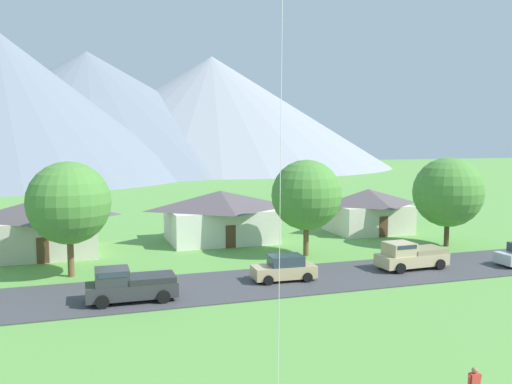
{
  "coord_description": "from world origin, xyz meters",
  "views": [
    {
      "loc": [
        -5.7,
        -1.87,
        9.64
      ],
      "look_at": [
        1.89,
        21.31,
        7.17
      ],
      "focal_mm": 38.44,
      "sensor_mm": 36.0,
      "label": 1
    }
  ],
  "objects_px": {
    "tree_near_left": "(306,195)",
    "parked_car_tan_west_end": "(284,269)",
    "tree_far_right": "(448,192)",
    "house_left_center": "(368,210)",
    "house_leftmost": "(220,215)",
    "pickup_truck_charcoal_west_side": "(129,285)",
    "pickup_truck_sand_east_side": "(410,255)",
    "house_rightmost": "(45,225)",
    "tree_right_of_center": "(69,203)"
  },
  "relations": [
    {
      "from": "house_left_center",
      "to": "tree_near_left",
      "type": "bearing_deg",
      "value": -141.31
    },
    {
      "from": "tree_right_of_center",
      "to": "parked_car_tan_west_end",
      "type": "height_order",
      "value": "tree_right_of_center"
    },
    {
      "from": "tree_near_left",
      "to": "pickup_truck_charcoal_west_side",
      "type": "distance_m",
      "value": 17.46
    },
    {
      "from": "tree_far_right",
      "to": "house_left_center",
      "type": "bearing_deg",
      "value": 109.07
    },
    {
      "from": "house_left_center",
      "to": "house_rightmost",
      "type": "bearing_deg",
      "value": -178.21
    },
    {
      "from": "house_left_center",
      "to": "pickup_truck_sand_east_side",
      "type": "distance_m",
      "value": 15.89
    },
    {
      "from": "tree_right_of_center",
      "to": "house_rightmost",
      "type": "bearing_deg",
      "value": 103.74
    },
    {
      "from": "house_rightmost",
      "to": "tree_right_of_center",
      "type": "relative_size",
      "value": 1.1
    },
    {
      "from": "tree_right_of_center",
      "to": "tree_far_right",
      "type": "bearing_deg",
      "value": 1.48
    },
    {
      "from": "house_left_center",
      "to": "tree_far_right",
      "type": "height_order",
      "value": "tree_far_right"
    },
    {
      "from": "tree_near_left",
      "to": "pickup_truck_charcoal_west_side",
      "type": "bearing_deg",
      "value": -150.42
    },
    {
      "from": "tree_right_of_center",
      "to": "tree_far_right",
      "type": "xyz_separation_m",
      "value": [
        31.44,
        0.81,
        -0.33
      ]
    },
    {
      "from": "tree_right_of_center",
      "to": "tree_far_right",
      "type": "distance_m",
      "value": 31.45
    },
    {
      "from": "house_leftmost",
      "to": "house_left_center",
      "type": "xyz_separation_m",
      "value": [
        15.37,
        -0.12,
        -0.15
      ]
    },
    {
      "from": "house_leftmost",
      "to": "tree_near_left",
      "type": "height_order",
      "value": "tree_near_left"
    },
    {
      "from": "house_leftmost",
      "to": "house_left_center",
      "type": "distance_m",
      "value": 15.37
    },
    {
      "from": "house_left_center",
      "to": "house_rightmost",
      "type": "relative_size",
      "value": 0.9
    },
    {
      "from": "tree_right_of_center",
      "to": "parked_car_tan_west_end",
      "type": "distance_m",
      "value": 15.34
    },
    {
      "from": "house_leftmost",
      "to": "pickup_truck_charcoal_west_side",
      "type": "xyz_separation_m",
      "value": [
        -9.82,
        -16.84,
        -1.36
      ]
    },
    {
      "from": "tree_near_left",
      "to": "parked_car_tan_west_end",
      "type": "xyz_separation_m",
      "value": [
        -4.52,
        -6.84,
        -4.1
      ]
    },
    {
      "from": "house_left_center",
      "to": "tree_far_right",
      "type": "distance_m",
      "value": 9.42
    },
    {
      "from": "parked_car_tan_west_end",
      "to": "tree_right_of_center",
      "type": "bearing_deg",
      "value": 156.98
    },
    {
      "from": "house_rightmost",
      "to": "tree_near_left",
      "type": "relative_size",
      "value": 1.13
    },
    {
      "from": "house_leftmost",
      "to": "house_rightmost",
      "type": "distance_m",
      "value": 15.2
    },
    {
      "from": "tree_near_left",
      "to": "tree_right_of_center",
      "type": "relative_size",
      "value": 0.98
    },
    {
      "from": "tree_near_left",
      "to": "tree_right_of_center",
      "type": "bearing_deg",
      "value": -176.59
    },
    {
      "from": "house_rightmost",
      "to": "tree_near_left",
      "type": "height_order",
      "value": "tree_near_left"
    },
    {
      "from": "parked_car_tan_west_end",
      "to": "pickup_truck_charcoal_west_side",
      "type": "xyz_separation_m",
      "value": [
        -10.28,
        -1.56,
        0.19
      ]
    },
    {
      "from": "house_left_center",
      "to": "house_leftmost",
      "type": "bearing_deg",
      "value": 179.56
    },
    {
      "from": "house_left_center",
      "to": "parked_car_tan_west_end",
      "type": "height_order",
      "value": "house_left_center"
    },
    {
      "from": "tree_near_left",
      "to": "parked_car_tan_west_end",
      "type": "height_order",
      "value": "tree_near_left"
    },
    {
      "from": "tree_far_right",
      "to": "house_leftmost",
      "type": "bearing_deg",
      "value": 154.62
    },
    {
      "from": "house_rightmost",
      "to": "tree_right_of_center",
      "type": "height_order",
      "value": "tree_right_of_center"
    },
    {
      "from": "house_rightmost",
      "to": "tree_right_of_center",
      "type": "distance_m",
      "value": 9.1
    },
    {
      "from": "house_leftmost",
      "to": "tree_right_of_center",
      "type": "distance_m",
      "value": 16.41
    },
    {
      "from": "house_left_center",
      "to": "tree_right_of_center",
      "type": "relative_size",
      "value": 1.0
    },
    {
      "from": "house_left_center",
      "to": "tree_near_left",
      "type": "height_order",
      "value": "tree_near_left"
    },
    {
      "from": "tree_near_left",
      "to": "parked_car_tan_west_end",
      "type": "distance_m",
      "value": 9.17
    },
    {
      "from": "pickup_truck_charcoal_west_side",
      "to": "pickup_truck_sand_east_side",
      "type": "xyz_separation_m",
      "value": [
        20.13,
        1.71,
        0.0
      ]
    },
    {
      "from": "house_rightmost",
      "to": "tree_right_of_center",
      "type": "xyz_separation_m",
      "value": [
        2.06,
        -8.44,
        2.7
      ]
    },
    {
      "from": "house_rightmost",
      "to": "tree_far_right",
      "type": "bearing_deg",
      "value": -12.83
    },
    {
      "from": "pickup_truck_charcoal_west_side",
      "to": "house_leftmost",
      "type": "bearing_deg",
      "value": 59.76
    },
    {
      "from": "house_leftmost",
      "to": "parked_car_tan_west_end",
      "type": "distance_m",
      "value": 15.36
    },
    {
      "from": "pickup_truck_charcoal_west_side",
      "to": "tree_far_right",
      "type": "bearing_deg",
      "value": 16.12
    },
    {
      "from": "house_left_center",
      "to": "parked_car_tan_west_end",
      "type": "bearing_deg",
      "value": -134.53
    },
    {
      "from": "house_left_center",
      "to": "parked_car_tan_west_end",
      "type": "relative_size",
      "value": 1.86
    },
    {
      "from": "house_left_center",
      "to": "tree_near_left",
      "type": "distance_m",
      "value": 13.58
    },
    {
      "from": "tree_near_left",
      "to": "pickup_truck_sand_east_side",
      "type": "relative_size",
      "value": 1.48
    },
    {
      "from": "tree_right_of_center",
      "to": "pickup_truck_charcoal_west_side",
      "type": "bearing_deg",
      "value": -65.85
    },
    {
      "from": "house_rightmost",
      "to": "house_leftmost",
      "type": "bearing_deg",
      "value": 4.04
    }
  ]
}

